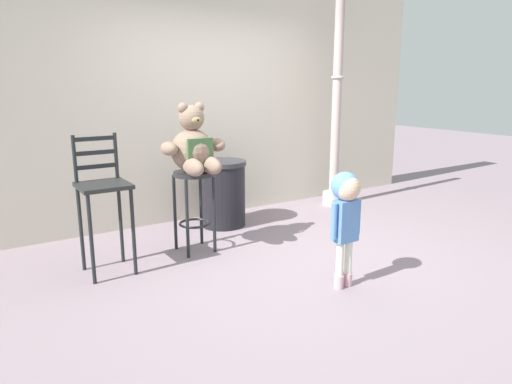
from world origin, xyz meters
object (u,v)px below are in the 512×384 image
object	(u,v)px
bar_stool_with_teddy	(194,195)
teddy_bear	(194,148)
lamppost	(336,118)
trash_bin	(223,193)
child_walking	(346,205)
bar_chair_empty	(103,194)

from	to	relation	value
bar_stool_with_teddy	teddy_bear	distance (m)	0.47
teddy_bear	lamppost	distance (m)	2.46
trash_bin	lamppost	bearing A→B (deg)	0.12
bar_stool_with_teddy	child_walking	world-z (taller)	child_walking
bar_chair_empty	child_walking	bearing A→B (deg)	-42.19
teddy_bear	child_walking	bearing A→B (deg)	-65.48
teddy_bear	child_walking	size ratio (longest dim) A/B	0.69
lamppost	child_walking	bearing A→B (deg)	-130.54
trash_bin	lamppost	size ratio (longest dim) A/B	0.26
bar_stool_with_teddy	bar_chair_empty	world-z (taller)	bar_chair_empty
bar_stool_with_teddy	teddy_bear	bearing A→B (deg)	-90.00
trash_bin	bar_chair_empty	world-z (taller)	bar_chair_empty
teddy_bear	lamppost	bearing A→B (deg)	14.77
bar_chair_empty	trash_bin	bearing A→B (deg)	22.85
child_walking	bar_chair_empty	xyz separation A→B (m)	(-1.52, 1.38, 0.01)
child_walking	trash_bin	size ratio (longest dim) A/B	1.25
bar_chair_empty	bar_stool_with_teddy	bearing A→B (deg)	3.67
bar_stool_with_teddy	bar_chair_empty	bearing A→B (deg)	-176.33
bar_stool_with_teddy	child_walking	xyz separation A→B (m)	(0.64, -1.43, 0.13)
bar_stool_with_teddy	bar_chair_empty	xyz separation A→B (m)	(-0.88, -0.06, 0.14)
child_walking	bar_chair_empty	size ratio (longest dim) A/B	0.79
child_walking	bar_chair_empty	distance (m)	2.05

